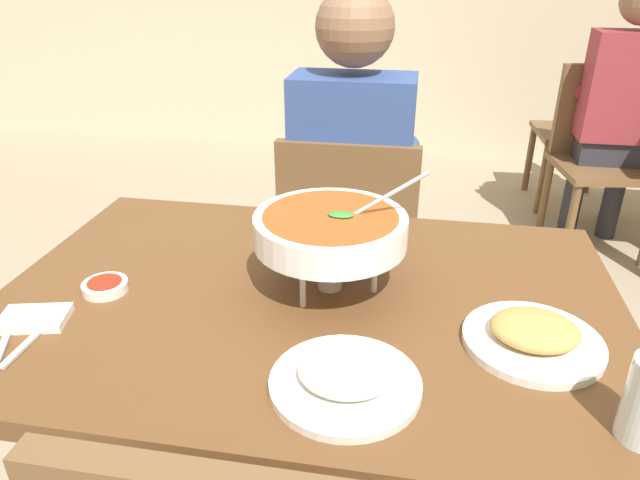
{
  "coord_description": "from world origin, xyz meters",
  "views": [
    {
      "loc": [
        0.2,
        -0.96,
        1.38
      ],
      "look_at": [
        0.0,
        0.15,
        0.82
      ],
      "focal_mm": 32.42,
      "sensor_mm": 36.0,
      "label": 1
    }
  ],
  "objects_px": {
    "sauce_dish": "(105,286)",
    "patron_bg_middle": "(620,101)",
    "chair_bg_corner": "(595,121)",
    "rice_plate": "(345,377)",
    "chair_diner_main": "(349,250)",
    "chair_bg_middle": "(600,148)",
    "dining_table_main": "(308,343)",
    "diner_main": "(353,178)",
    "curry_bowl": "(330,230)",
    "appetizer_plate": "(534,336)"
  },
  "relations": [
    {
      "from": "sauce_dish",
      "to": "patron_bg_middle",
      "type": "distance_m",
      "value": 2.58
    },
    {
      "from": "chair_bg_corner",
      "to": "sauce_dish",
      "type": "bearing_deg",
      "value": -121.34
    },
    {
      "from": "rice_plate",
      "to": "sauce_dish",
      "type": "relative_size",
      "value": 2.67
    },
    {
      "from": "chair_diner_main",
      "to": "chair_bg_middle",
      "type": "bearing_deg",
      "value": 50.41
    },
    {
      "from": "rice_plate",
      "to": "chair_bg_middle",
      "type": "relative_size",
      "value": 0.27
    },
    {
      "from": "dining_table_main",
      "to": "chair_diner_main",
      "type": "height_order",
      "value": "chair_diner_main"
    },
    {
      "from": "rice_plate",
      "to": "chair_bg_corner",
      "type": "bearing_deg",
      "value": 69.07
    },
    {
      "from": "diner_main",
      "to": "chair_diner_main",
      "type": "bearing_deg",
      "value": -90.0
    },
    {
      "from": "chair_diner_main",
      "to": "sauce_dish",
      "type": "relative_size",
      "value": 10.0
    },
    {
      "from": "rice_plate",
      "to": "chair_bg_middle",
      "type": "xyz_separation_m",
      "value": [
        0.98,
        2.28,
        -0.28
      ]
    },
    {
      "from": "diner_main",
      "to": "rice_plate",
      "type": "xyz_separation_m",
      "value": [
        0.11,
        -1.0,
        0.04
      ]
    },
    {
      "from": "chair_diner_main",
      "to": "sauce_dish",
      "type": "distance_m",
      "value": 0.9
    },
    {
      "from": "curry_bowl",
      "to": "appetizer_plate",
      "type": "distance_m",
      "value": 0.41
    },
    {
      "from": "diner_main",
      "to": "chair_bg_corner",
      "type": "relative_size",
      "value": 1.46
    },
    {
      "from": "sauce_dish",
      "to": "diner_main",
      "type": "bearing_deg",
      "value": 62.99
    },
    {
      "from": "diner_main",
      "to": "dining_table_main",
      "type": "bearing_deg",
      "value": -90.0
    },
    {
      "from": "curry_bowl",
      "to": "rice_plate",
      "type": "xyz_separation_m",
      "value": [
        0.07,
        -0.3,
        -0.11
      ]
    },
    {
      "from": "curry_bowl",
      "to": "rice_plate",
      "type": "bearing_deg",
      "value": -76.41
    },
    {
      "from": "dining_table_main",
      "to": "chair_bg_corner",
      "type": "height_order",
      "value": "chair_bg_corner"
    },
    {
      "from": "rice_plate",
      "to": "chair_bg_middle",
      "type": "distance_m",
      "value": 2.5
    },
    {
      "from": "rice_plate",
      "to": "appetizer_plate",
      "type": "relative_size",
      "value": 1.0
    },
    {
      "from": "chair_diner_main",
      "to": "patron_bg_middle",
      "type": "xyz_separation_m",
      "value": [
        1.13,
        1.31,
        0.24
      ]
    },
    {
      "from": "curry_bowl",
      "to": "rice_plate",
      "type": "distance_m",
      "value": 0.32
    },
    {
      "from": "diner_main",
      "to": "patron_bg_middle",
      "type": "distance_m",
      "value": 1.71
    },
    {
      "from": "chair_bg_middle",
      "to": "curry_bowl",
      "type": "bearing_deg",
      "value": -117.87
    },
    {
      "from": "chair_diner_main",
      "to": "rice_plate",
      "type": "relative_size",
      "value": 3.75
    },
    {
      "from": "patron_bg_middle",
      "to": "rice_plate",
      "type": "bearing_deg",
      "value": -114.12
    },
    {
      "from": "sauce_dish",
      "to": "patron_bg_middle",
      "type": "relative_size",
      "value": 0.07
    },
    {
      "from": "dining_table_main",
      "to": "chair_bg_middle",
      "type": "xyz_separation_m",
      "value": [
        1.09,
        2.02,
        -0.14
      ]
    },
    {
      "from": "dining_table_main",
      "to": "curry_bowl",
      "type": "relative_size",
      "value": 3.72
    },
    {
      "from": "dining_table_main",
      "to": "chair_diner_main",
      "type": "relative_size",
      "value": 1.37
    },
    {
      "from": "patron_bg_middle",
      "to": "dining_table_main",
      "type": "bearing_deg",
      "value": -119.28
    },
    {
      "from": "dining_table_main",
      "to": "chair_bg_middle",
      "type": "bearing_deg",
      "value": 61.68
    },
    {
      "from": "dining_table_main",
      "to": "chair_bg_middle",
      "type": "relative_size",
      "value": 1.37
    },
    {
      "from": "diner_main",
      "to": "appetizer_plate",
      "type": "bearing_deg",
      "value": -63.27
    },
    {
      "from": "diner_main",
      "to": "chair_bg_corner",
      "type": "distance_m",
      "value": 2.2
    },
    {
      "from": "sauce_dish",
      "to": "chair_bg_middle",
      "type": "relative_size",
      "value": 0.1
    },
    {
      "from": "curry_bowl",
      "to": "chair_bg_corner",
      "type": "xyz_separation_m",
      "value": [
        1.15,
        2.53,
        -0.39
      ]
    },
    {
      "from": "chair_bg_middle",
      "to": "chair_diner_main",
      "type": "bearing_deg",
      "value": -129.59
    },
    {
      "from": "chair_bg_corner",
      "to": "patron_bg_middle",
      "type": "distance_m",
      "value": 0.6
    },
    {
      "from": "chair_bg_corner",
      "to": "patron_bg_middle",
      "type": "xyz_separation_m",
      "value": [
        -0.06,
        -0.55,
        0.24
      ]
    },
    {
      "from": "diner_main",
      "to": "chair_bg_middle",
      "type": "bearing_deg",
      "value": 49.7
    },
    {
      "from": "appetizer_plate",
      "to": "patron_bg_middle",
      "type": "xyz_separation_m",
      "value": [
        0.71,
        2.11,
        -0.04
      ]
    },
    {
      "from": "sauce_dish",
      "to": "patron_bg_middle",
      "type": "xyz_separation_m",
      "value": [
        1.54,
        2.07,
        -0.03
      ]
    },
    {
      "from": "diner_main",
      "to": "chair_bg_middle",
      "type": "distance_m",
      "value": 1.7
    },
    {
      "from": "curry_bowl",
      "to": "appetizer_plate",
      "type": "relative_size",
      "value": 1.39
    },
    {
      "from": "curry_bowl",
      "to": "sauce_dish",
      "type": "distance_m",
      "value": 0.47
    },
    {
      "from": "dining_table_main",
      "to": "chair_bg_corner",
      "type": "xyz_separation_m",
      "value": [
        1.19,
        2.57,
        -0.14
      ]
    },
    {
      "from": "appetizer_plate",
      "to": "chair_bg_middle",
      "type": "height_order",
      "value": "chair_bg_middle"
    },
    {
      "from": "chair_bg_corner",
      "to": "curry_bowl",
      "type": "bearing_deg",
      "value": -114.49
    }
  ]
}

